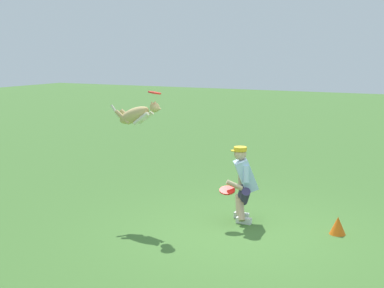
% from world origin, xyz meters
% --- Properties ---
extents(ground_plane, '(60.00, 60.00, 0.00)m').
position_xyz_m(ground_plane, '(0.00, 0.00, 0.00)').
color(ground_plane, '#3F6B2D').
extents(person, '(0.53, 0.71, 1.29)m').
position_xyz_m(person, '(0.25, -0.66, 0.70)').
color(person, silver).
rests_on(person, ground_plane).
extents(dog, '(1.04, 0.24, 0.49)m').
position_xyz_m(dog, '(1.98, -0.05, 1.81)').
color(dog, tan).
extents(frisbee_flying, '(0.26, 0.26, 0.07)m').
position_xyz_m(frisbee_flying, '(1.62, -0.05, 2.20)').
color(frisbee_flying, red).
extents(frisbee_held, '(0.36, 0.35, 0.13)m').
position_xyz_m(frisbee_held, '(0.39, -0.30, 0.61)').
color(frisbee_held, red).
rests_on(frisbee_held, person).
extents(training_cone, '(0.26, 0.26, 0.29)m').
position_xyz_m(training_cone, '(-1.35, -0.73, 0.14)').
color(training_cone, orange).
rests_on(training_cone, ground_plane).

